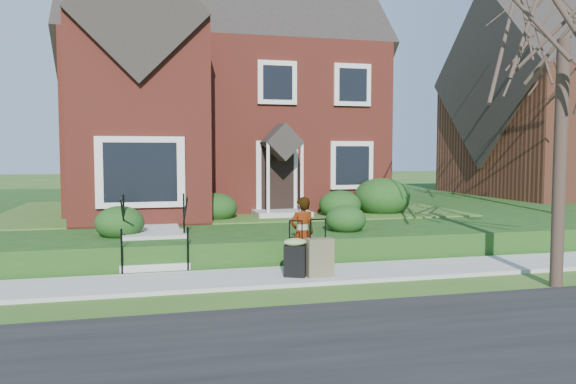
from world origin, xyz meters
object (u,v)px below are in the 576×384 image
object	(u,v)px
suitcase_black	(295,255)
woman	(302,233)
suitcase_olive	(319,257)
tree_verge	(565,15)
front_steps	(155,245)

from	to	relation	value
suitcase_black	woman	bearing A→B (deg)	87.68
suitcase_black	suitcase_olive	xyz separation A→B (m)	(0.47, -0.09, -0.05)
woman	suitcase_black	world-z (taller)	woman
suitcase_black	tree_verge	world-z (taller)	tree_verge
front_steps	suitcase_olive	distance (m)	3.79
front_steps	suitcase_olive	world-z (taller)	front_steps
woman	tree_verge	world-z (taller)	tree_verge
suitcase_olive	tree_verge	size ratio (longest dim) A/B	0.16
front_steps	suitcase_black	bearing A→B (deg)	-38.60
front_steps	tree_verge	distance (m)	9.29
front_steps	suitcase_black	world-z (taller)	front_steps
suitcase_black	suitcase_olive	distance (m)	0.48
woman	suitcase_black	size ratio (longest dim) A/B	1.37
suitcase_black	suitcase_olive	bearing A→B (deg)	14.55
woman	suitcase_olive	world-z (taller)	woman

